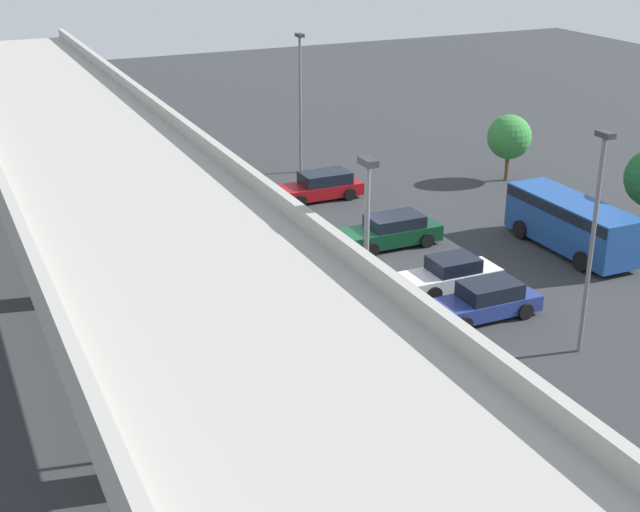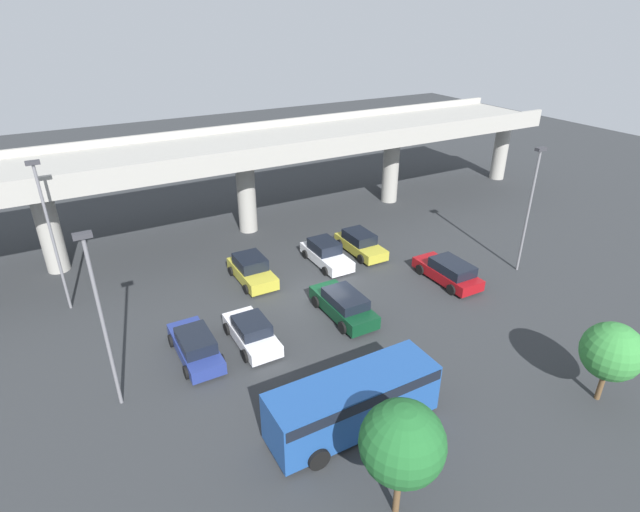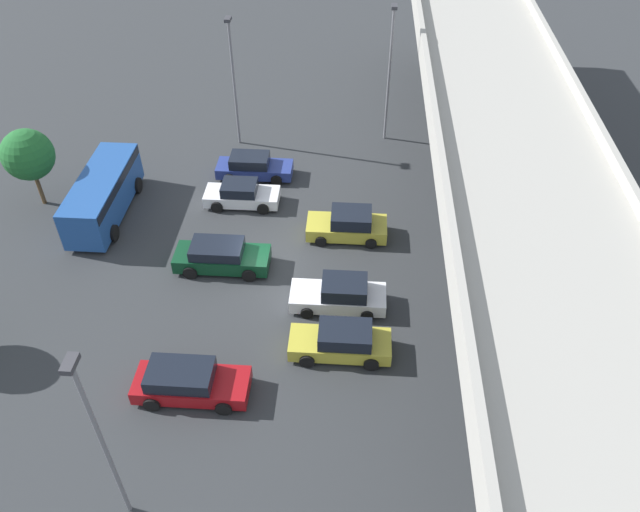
{
  "view_description": "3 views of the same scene",
  "coord_description": "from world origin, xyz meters",
  "px_view_note": "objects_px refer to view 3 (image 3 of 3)",
  "views": [
    {
      "loc": [
        -35.03,
        17.82,
        15.77
      ],
      "look_at": [
        -1.51,
        2.46,
        0.83
      ],
      "focal_mm": 50.0,
      "sensor_mm": 36.0,
      "label": 1
    },
    {
      "loc": [
        -12.77,
        -22.55,
        16.03
      ],
      "look_at": [
        1.33,
        2.73,
        1.43
      ],
      "focal_mm": 28.0,
      "sensor_mm": 36.0,
      "label": 2
    },
    {
      "loc": [
        23.89,
        4.56,
        21.8
      ],
      "look_at": [
        1.48,
        3.08,
        2.2
      ],
      "focal_mm": 35.0,
      "sensor_mm": 36.0,
      "label": 3
    }
  ],
  "objects_px": {
    "parked_car_4": "(340,295)",
    "lamp_post_by_overpass": "(233,74)",
    "tree_front_left": "(28,155)",
    "parked_car_1": "(241,194)",
    "parked_car_6": "(188,382)",
    "lamp_post_near_aisle": "(99,433)",
    "parked_car_0": "(253,167)",
    "parked_car_5": "(342,342)",
    "parked_car_3": "(221,256)",
    "parked_car_2": "(348,225)",
    "shuttle_bus": "(103,192)",
    "lamp_post_mid_lot": "(390,66)"
  },
  "relations": [
    {
      "from": "parked_car_4",
      "to": "lamp_post_by_overpass",
      "type": "height_order",
      "value": "lamp_post_by_overpass"
    },
    {
      "from": "lamp_post_by_overpass",
      "to": "tree_front_left",
      "type": "height_order",
      "value": "lamp_post_by_overpass"
    },
    {
      "from": "parked_car_1",
      "to": "parked_car_6",
      "type": "xyz_separation_m",
      "value": [
        13.56,
        -0.03,
        0.06
      ]
    },
    {
      "from": "parked_car_6",
      "to": "lamp_post_near_aisle",
      "type": "distance_m",
      "value": 6.75
    },
    {
      "from": "parked_car_0",
      "to": "parked_car_5",
      "type": "bearing_deg",
      "value": -66.56
    },
    {
      "from": "parked_car_1",
      "to": "parked_car_6",
      "type": "bearing_deg",
      "value": -90.13
    },
    {
      "from": "parked_car_3",
      "to": "parked_car_2",
      "type": "bearing_deg",
      "value": 25.08
    },
    {
      "from": "shuttle_bus",
      "to": "tree_front_left",
      "type": "height_order",
      "value": "tree_front_left"
    },
    {
      "from": "parked_car_6",
      "to": "parked_car_0",
      "type": "bearing_deg",
      "value": 88.98
    },
    {
      "from": "parked_car_6",
      "to": "lamp_post_mid_lot",
      "type": "xyz_separation_m",
      "value": [
        -21.66,
        8.46,
        4.42
      ]
    },
    {
      "from": "parked_car_2",
      "to": "lamp_post_by_overpass",
      "type": "bearing_deg",
      "value": -51.25
    },
    {
      "from": "parked_car_2",
      "to": "parked_car_5",
      "type": "xyz_separation_m",
      "value": [
        8.36,
        -0.02,
        -0.02
      ]
    },
    {
      "from": "parked_car_6",
      "to": "lamp_post_mid_lot",
      "type": "height_order",
      "value": "lamp_post_mid_lot"
    },
    {
      "from": "parked_car_0",
      "to": "parked_car_3",
      "type": "bearing_deg",
      "value": -92.77
    },
    {
      "from": "lamp_post_near_aisle",
      "to": "tree_front_left",
      "type": "relative_size",
      "value": 1.76
    },
    {
      "from": "tree_front_left",
      "to": "parked_car_0",
      "type": "bearing_deg",
      "value": 106.86
    },
    {
      "from": "parked_car_1",
      "to": "lamp_post_mid_lot",
      "type": "height_order",
      "value": "lamp_post_mid_lot"
    },
    {
      "from": "parked_car_2",
      "to": "lamp_post_mid_lot",
      "type": "distance_m",
      "value": 11.73
    },
    {
      "from": "parked_car_0",
      "to": "tree_front_left",
      "type": "height_order",
      "value": "tree_front_left"
    },
    {
      "from": "parked_car_5",
      "to": "shuttle_bus",
      "type": "bearing_deg",
      "value": -34.33
    },
    {
      "from": "parked_car_0",
      "to": "lamp_post_near_aisle",
      "type": "height_order",
      "value": "lamp_post_near_aisle"
    },
    {
      "from": "lamp_post_mid_lot",
      "to": "parked_car_4",
      "type": "bearing_deg",
      "value": -8.36
    },
    {
      "from": "parked_car_2",
      "to": "parked_car_4",
      "type": "relative_size",
      "value": 0.95
    },
    {
      "from": "parked_car_2",
      "to": "lamp_post_by_overpass",
      "type": "height_order",
      "value": "lamp_post_by_overpass"
    },
    {
      "from": "parked_car_3",
      "to": "lamp_post_mid_lot",
      "type": "distance_m",
      "value": 16.73
    },
    {
      "from": "parked_car_2",
      "to": "parked_car_3",
      "type": "bearing_deg",
      "value": 25.08
    },
    {
      "from": "parked_car_3",
      "to": "shuttle_bus",
      "type": "relative_size",
      "value": 0.66
    },
    {
      "from": "parked_car_0",
      "to": "parked_car_6",
      "type": "height_order",
      "value": "parked_car_6"
    },
    {
      "from": "parked_car_1",
      "to": "lamp_post_near_aisle",
      "type": "height_order",
      "value": "lamp_post_near_aisle"
    },
    {
      "from": "parked_car_0",
      "to": "parked_car_5",
      "type": "relative_size",
      "value": 1.02
    },
    {
      "from": "parked_car_6",
      "to": "lamp_post_by_overpass",
      "type": "distance_m",
      "value": 20.88
    },
    {
      "from": "lamp_post_by_overpass",
      "to": "parked_car_2",
      "type": "bearing_deg",
      "value": 38.75
    },
    {
      "from": "parked_car_1",
      "to": "parked_car_3",
      "type": "distance_m",
      "value": 5.58
    },
    {
      "from": "parked_car_4",
      "to": "tree_front_left",
      "type": "xyz_separation_m",
      "value": [
        -7.28,
        -17.72,
        2.58
      ]
    },
    {
      "from": "parked_car_1",
      "to": "parked_car_2",
      "type": "relative_size",
      "value": 0.99
    },
    {
      "from": "lamp_post_near_aisle",
      "to": "lamp_post_mid_lot",
      "type": "bearing_deg",
      "value": 160.49
    },
    {
      "from": "parked_car_3",
      "to": "parked_car_5",
      "type": "distance_m",
      "value": 8.35
    },
    {
      "from": "parked_car_5",
      "to": "lamp_post_mid_lot",
      "type": "height_order",
      "value": "lamp_post_mid_lot"
    },
    {
      "from": "lamp_post_mid_lot",
      "to": "tree_front_left",
      "type": "distance_m",
      "value": 21.99
    },
    {
      "from": "parked_car_2",
      "to": "parked_car_0",
      "type": "bearing_deg",
      "value": -42.36
    },
    {
      "from": "parked_car_1",
      "to": "parked_car_4",
      "type": "xyz_separation_m",
      "value": [
        7.96,
        6.07,
        0.05
      ]
    },
    {
      "from": "shuttle_bus",
      "to": "lamp_post_by_overpass",
      "type": "xyz_separation_m",
      "value": [
        -8.34,
        6.29,
        3.38
      ]
    },
    {
      "from": "parked_car_2",
      "to": "parked_car_6",
      "type": "bearing_deg",
      "value": 60.11
    },
    {
      "from": "shuttle_bus",
      "to": "tree_front_left",
      "type": "distance_m",
      "value": 4.53
    },
    {
      "from": "lamp_post_mid_lot",
      "to": "tree_front_left",
      "type": "height_order",
      "value": "lamp_post_mid_lot"
    },
    {
      "from": "parked_car_4",
      "to": "parked_car_6",
      "type": "xyz_separation_m",
      "value": [
        5.6,
        -6.1,
        0.01
      ]
    },
    {
      "from": "shuttle_bus",
      "to": "lamp_post_near_aisle",
      "type": "distance_m",
      "value": 18.79
    },
    {
      "from": "parked_car_6",
      "to": "lamp_post_mid_lot",
      "type": "distance_m",
      "value": 23.67
    },
    {
      "from": "parked_car_1",
      "to": "parked_car_4",
      "type": "height_order",
      "value": "parked_car_4"
    },
    {
      "from": "parked_car_3",
      "to": "parked_car_4",
      "type": "distance_m",
      "value": 6.66
    }
  ]
}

